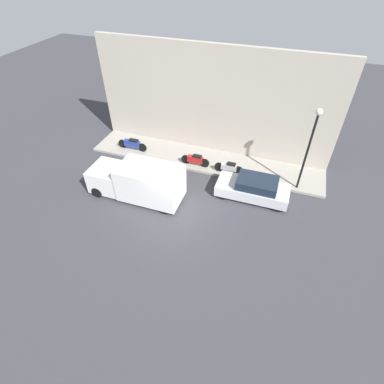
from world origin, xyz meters
TOP-DOWN VIEW (x-y plane):
  - ground_plane at (0.00, 0.00)m, footprint 60.00×60.00m
  - sidewalk at (5.24, 0.00)m, footprint 2.65×15.11m
  - building_facade at (6.72, 0.00)m, footprint 0.30×15.11m
  - parked_car at (2.76, -3.63)m, footprint 1.65×3.98m
  - delivery_van at (0.79, 2.47)m, footprint 1.96×5.24m
  - scooter_silver at (4.31, -1.87)m, footprint 0.30×1.79m
  - motorcycle_blue at (4.76, 4.93)m, footprint 0.30×2.09m
  - motorcycle_red at (4.42, 0.34)m, footprint 0.30×1.84m
  - streetlamp at (4.26, -5.94)m, footprint 0.34×0.34m

SIDE VIEW (x-z plane):
  - ground_plane at x=0.00m, z-range 0.00..0.00m
  - sidewalk at x=5.24m, z-range 0.00..0.15m
  - scooter_silver at x=4.31m, z-range 0.18..0.93m
  - motorcycle_red at x=4.42m, z-range 0.18..0.93m
  - motorcycle_blue at x=4.76m, z-range 0.18..0.98m
  - parked_car at x=2.76m, z-range -0.02..1.27m
  - delivery_van at x=0.79m, z-range 0.01..2.07m
  - streetlamp at x=4.26m, z-range 0.92..5.80m
  - building_facade at x=6.72m, z-range 0.00..6.82m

